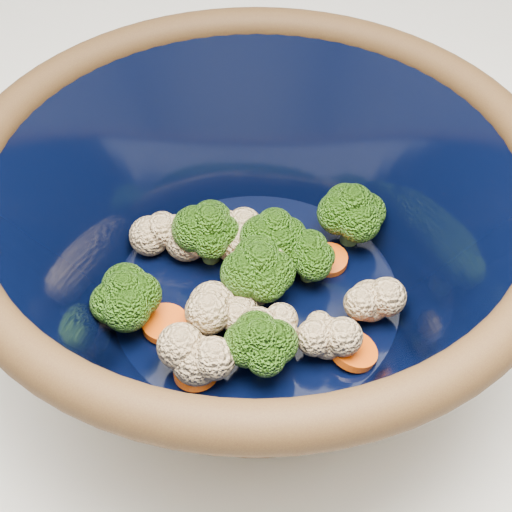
# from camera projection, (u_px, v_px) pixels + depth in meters

# --- Properties ---
(counter) EXTENTS (1.20, 1.20, 0.90)m
(counter) POSITION_uv_depth(u_px,v_px,m) (208.00, 471.00, 0.94)
(counter) COLOR white
(counter) RESTS_ON ground
(mixing_bowl) EXTENTS (0.37, 0.37, 0.16)m
(mixing_bowl) POSITION_uv_depth(u_px,v_px,m) (256.00, 240.00, 0.47)
(mixing_bowl) COLOR black
(mixing_bowl) RESTS_ON counter
(vegetable_pile) EXTENTS (0.22, 0.16, 0.06)m
(vegetable_pile) POSITION_uv_depth(u_px,v_px,m) (250.00, 271.00, 0.50)
(vegetable_pile) COLOR #608442
(vegetable_pile) RESTS_ON mixing_bowl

